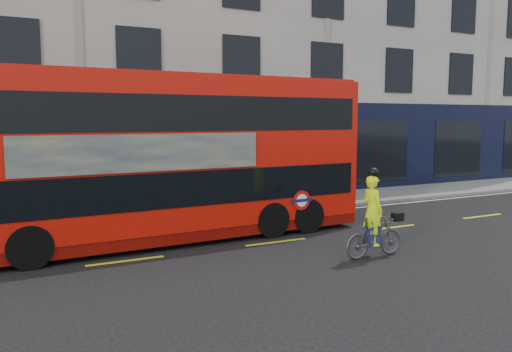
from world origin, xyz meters
TOP-DOWN VIEW (x-y plane):
  - ground at (0.00, 0.00)m, footprint 120.00×120.00m
  - pavement at (0.00, 6.50)m, footprint 60.00×3.00m
  - kerb at (0.00, 5.00)m, footprint 60.00×0.12m
  - building_terrace at (0.00, 12.94)m, footprint 50.00×10.07m
  - road_edge_line at (0.00, 4.70)m, footprint 58.00×0.10m
  - lane_dashes at (0.00, 1.50)m, footprint 58.00×0.12m
  - bus at (1.57, 3.08)m, footprint 11.11×2.93m
  - cyclist at (5.37, -0.83)m, footprint 1.67×0.61m

SIDE VIEW (x-z plane):
  - ground at x=0.00m, z-range 0.00..0.00m
  - road_edge_line at x=0.00m, z-range 0.00..0.01m
  - lane_dashes at x=0.00m, z-range 0.00..0.01m
  - pavement at x=0.00m, z-range 0.00..0.12m
  - kerb at x=0.00m, z-range 0.00..0.13m
  - cyclist at x=5.37m, z-range -0.36..1.81m
  - bus at x=1.57m, z-range 0.06..4.50m
  - building_terrace at x=0.00m, z-range -0.01..14.99m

